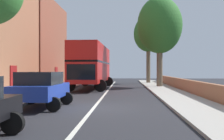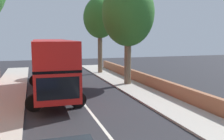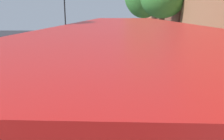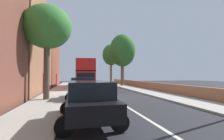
% 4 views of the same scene
% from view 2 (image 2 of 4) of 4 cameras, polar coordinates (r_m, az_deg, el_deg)
% --- Properties ---
extents(double_decker_bus, '(3.74, 11.28, 4.06)m').
position_cam_2_polar(double_decker_bus, '(18.50, -13.74, 1.46)').
color(double_decker_bus, red).
rests_on(double_decker_bus, ground).
extents(street_tree_right_1, '(4.54, 4.54, 9.09)m').
position_cam_2_polar(street_tree_right_1, '(21.89, 3.75, 12.89)').
color(street_tree_right_1, brown).
rests_on(street_tree_right_1, sidewalk_right).
extents(street_tree_right_3, '(3.79, 3.79, 8.68)m').
position_cam_2_polar(street_tree_right_3, '(28.85, -2.83, 11.85)').
color(street_tree_right_3, brown).
rests_on(street_tree_right_3, sidewalk_right).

